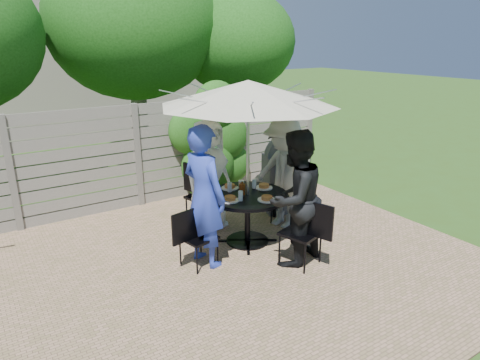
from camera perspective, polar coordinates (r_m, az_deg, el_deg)
backyard_envelope at (r=14.60m, az=-23.96°, el=15.72°), size 60.00×60.00×5.00m
patio_table at (r=6.23m, az=1.01°, el=-3.90°), size 1.41×1.41×0.77m
umbrella at (r=5.81m, az=1.10°, el=11.50°), size 2.95×2.95×2.38m
chair_back at (r=6.96m, az=-4.88°, el=-3.66°), size 0.57×0.74×0.97m
person_back at (r=6.67m, az=-4.23°, el=0.68°), size 0.96×0.74×1.75m
chair_left at (r=5.74m, az=-5.62°, el=-9.12°), size 0.64×0.48×0.85m
person_left at (r=5.54m, az=-4.79°, el=-2.24°), size 0.61×0.78×1.91m
chair_front at (r=5.79m, az=8.14°, el=-8.66°), size 0.57×0.72×0.94m
person_front at (r=5.61m, az=7.30°, el=-2.51°), size 1.02×0.88×1.83m
chair_right at (r=7.03m, az=6.32°, el=-3.77°), size 0.67×0.54×0.87m
person_right at (r=6.71m, az=5.82°, el=0.82°), size 0.90×1.26×1.77m
plate_back at (r=6.37m, az=-1.36°, el=-0.91°), size 0.26×0.26×0.06m
plate_left at (r=5.90m, az=-1.35°, el=-2.54°), size 0.26×0.26×0.06m
plate_front at (r=5.92m, az=3.59°, el=-2.49°), size 0.26×0.26×0.06m
plate_right at (r=6.39m, az=3.20°, el=-0.87°), size 0.26×0.26×0.06m
glass_back at (r=6.22m, az=-1.39°, el=-0.96°), size 0.07×0.07×0.14m
glass_left at (r=5.88m, az=0.06°, el=-2.13°), size 0.07×0.07×0.14m
glass_right at (r=6.37m, az=1.91°, el=-0.49°), size 0.07×0.07×0.14m
syrup_jug at (r=6.11m, az=0.30°, el=-1.22°), size 0.09×0.09×0.16m
coffee_cup at (r=6.34m, az=0.17°, el=-0.68°), size 0.08×0.08×0.12m
bbq_grill at (r=7.43m, az=5.82°, el=0.30°), size 0.78×0.68×1.33m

